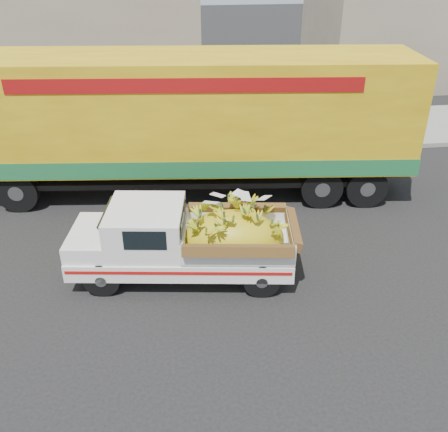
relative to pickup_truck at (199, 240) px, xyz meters
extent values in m
plane|color=black|center=(0.16, -0.57, -0.86)|extent=(100.00, 100.00, 0.00)
cube|color=gray|center=(0.16, 6.50, -0.79)|extent=(60.00, 0.25, 0.15)
cube|color=gray|center=(0.16, 8.60, -0.79)|extent=(60.00, 4.00, 0.14)
cylinder|color=black|center=(-2.00, -0.43, -0.49)|extent=(0.76, 0.32, 0.74)
cylinder|color=black|center=(-1.80, 0.98, -0.49)|extent=(0.76, 0.32, 0.74)
cylinder|color=black|center=(1.18, -0.88, -0.49)|extent=(0.76, 0.32, 0.74)
cylinder|color=black|center=(1.38, 0.52, -0.49)|extent=(0.76, 0.32, 0.74)
cube|color=silver|center=(-0.36, 0.05, -0.32)|extent=(4.76, 2.28, 0.38)
cube|color=#A50F0C|center=(-0.48, -0.77, -0.26)|extent=(4.43, 0.64, 0.07)
cube|color=silver|center=(-2.58, 0.37, -0.42)|extent=(0.33, 1.62, 0.14)
cube|color=silver|center=(-2.21, 0.32, 0.04)|extent=(1.04, 1.65, 0.35)
cube|color=silver|center=(-1.06, 0.15, 0.30)|extent=(1.72, 1.78, 0.87)
cube|color=black|center=(-1.07, -0.65, 0.47)|extent=(0.82, 0.13, 0.41)
cube|color=silver|center=(0.79, -0.11, 0.12)|extent=(2.45, 1.95, 0.50)
ellipsoid|color=gold|center=(0.70, -0.10, 0.01)|extent=(2.19, 1.60, 1.24)
cylinder|color=black|center=(4.69, 2.57, -0.31)|extent=(1.13, 0.43, 1.10)
cylinder|color=black|center=(4.90, 4.56, -0.31)|extent=(1.13, 0.43, 1.10)
cylinder|color=black|center=(3.50, 2.69, -0.31)|extent=(1.13, 0.43, 1.10)
cylinder|color=black|center=(3.71, 4.68, -0.31)|extent=(1.13, 0.43, 1.10)
cylinder|color=black|center=(-4.46, 3.52, -0.31)|extent=(1.13, 0.43, 1.10)
cylinder|color=black|center=(-4.25, 5.51, -0.31)|extent=(1.13, 0.43, 1.10)
cube|color=black|center=(0.12, 4.05, -0.08)|extent=(12.04, 2.24, 0.36)
cube|color=gold|center=(0.12, 4.05, 1.52)|extent=(11.96, 3.71, 2.84)
cube|color=#1B5F32|center=(0.12, 4.05, 0.35)|extent=(12.02, 3.74, 0.45)
cube|color=maroon|center=(-0.01, 2.80, 2.49)|extent=(8.36, 0.89, 0.35)
camera|label=1|loc=(-0.64, -8.80, 5.48)|focal=40.00mm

